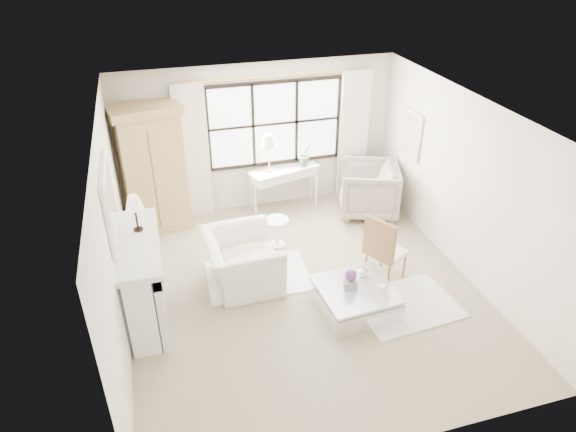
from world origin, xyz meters
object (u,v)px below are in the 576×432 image
object	(u,v)px
armoire	(152,168)
coffee_table	(355,299)
club_armchair	(242,261)
console_table	(284,188)

from	to	relation	value
armoire	coffee_table	distance (m)	4.05
coffee_table	club_armchair	bearing A→B (deg)	138.80
club_armchair	coffee_table	xyz separation A→B (m)	(1.38, -1.05, -0.21)
console_table	coffee_table	bearing A→B (deg)	-102.56
console_table	club_armchair	bearing A→B (deg)	-135.65
armoire	club_armchair	world-z (taller)	armoire
console_table	coffee_table	world-z (taller)	console_table
armoire	club_armchair	xyz separation A→B (m)	(1.09, -2.01, -0.75)
armoire	coffee_table	size ratio (longest dim) A/B	2.11
console_table	armoire	bearing A→B (deg)	166.93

